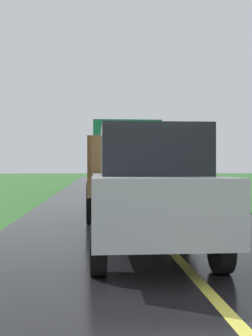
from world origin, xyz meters
The scene contains 3 objects.
banana_truck_near centered at (-0.20, 11.03, 1.46)m, with size 2.38×5.82×2.80m.
banana_truck_far centered at (-0.36, 21.78, 1.47)m, with size 2.38×5.81×2.80m.
following_car centered at (-0.40, 5.04, 1.07)m, with size 1.74×4.10×1.92m.
Camera 1 is at (-1.20, -1.22, 1.41)m, focal length 43.72 mm.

